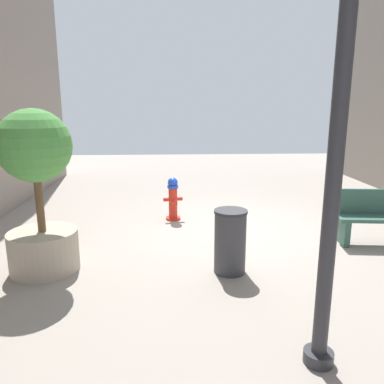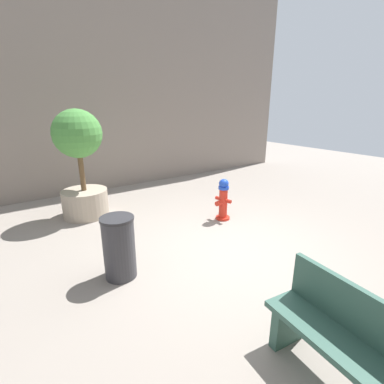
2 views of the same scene
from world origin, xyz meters
name	(u,v)px [view 1 (image 1 of 2)]	position (x,y,z in m)	size (l,w,h in m)	color
ground_plane	(232,230)	(0.00, 0.00, 0.00)	(23.40, 23.40, 0.00)	gray
fire_hydrant	(173,199)	(1.15, -0.78, 0.46)	(0.41, 0.38, 0.91)	red
bench_near	(377,217)	(-2.38, 0.83, 0.48)	(1.44, 0.59, 0.95)	#33594C
planter_tree	(38,185)	(3.04, 1.64, 1.28)	(1.01, 1.01, 2.34)	tan
street_lamp	(344,64)	(-0.19, 3.87, 2.68)	(0.36, 0.36, 4.37)	#2D2D33
trash_bin	(230,241)	(0.34, 1.85, 0.47)	(0.48, 0.48, 0.93)	#38383D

